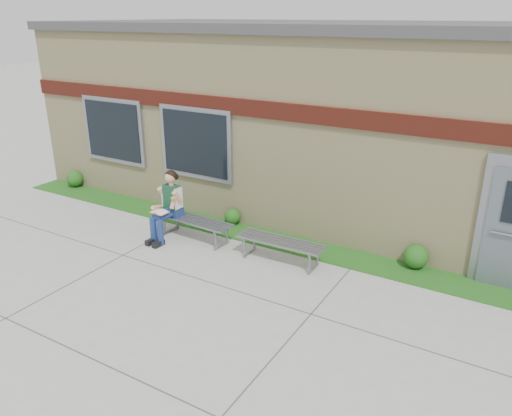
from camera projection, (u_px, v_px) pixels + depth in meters
The scene contains 9 objects.
ground at pixel (240, 311), 7.85m from camera, with size 80.00×80.00×0.00m, color #9E9E99.
grass_strip at pixel (309, 249), 9.93m from camera, with size 16.00×0.80×0.02m, color #1A4F15.
school_building at pixel (373, 116), 11.89m from camera, with size 16.20×6.22×4.20m.
bench_left at pixel (195, 224), 10.26m from camera, with size 1.72×0.55×0.44m.
bench_right at pixel (281, 245), 9.31m from camera, with size 1.70×0.50×0.44m.
girl at pixel (167, 205), 10.19m from camera, with size 0.53×0.90×1.43m.
shrub_west at pixel (75, 179), 13.39m from camera, with size 0.43×0.43×0.43m, color #1A4F15.
shrub_mid at pixel (233, 216), 11.01m from camera, with size 0.36×0.36×0.36m, color #1A4F15.
shrub_east at pixel (416, 256), 9.09m from camera, with size 0.45×0.45×0.45m, color #1A4F15.
Camera 1 is at (3.64, -5.65, 4.38)m, focal length 35.00 mm.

